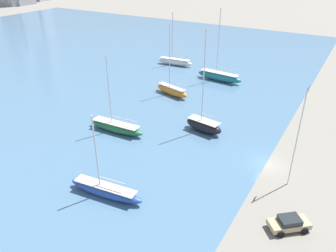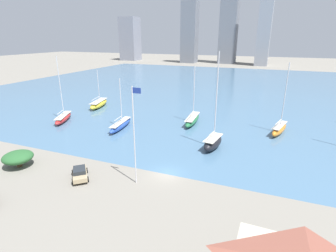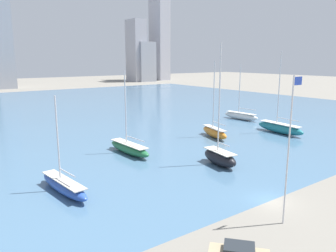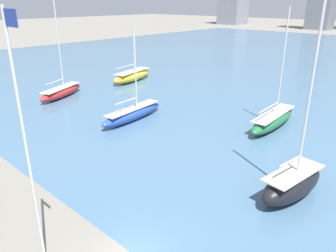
# 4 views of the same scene
# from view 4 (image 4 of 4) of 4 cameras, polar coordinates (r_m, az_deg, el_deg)

# --- Properties ---
(flag_pole) EXTENTS (1.24, 0.14, 13.20)m
(flag_pole) POSITION_cam_4_polar(r_m,az_deg,el_deg) (16.66, -23.48, -2.84)
(flag_pole) COLOR silver
(flag_pole) RESTS_ON ground_plane
(sailboat_green) EXTENTS (2.69, 10.31, 12.80)m
(sailboat_green) POSITION_cam_4_polar(r_m,az_deg,el_deg) (38.45, 17.85, 1.11)
(sailboat_green) COLOR #236B3D
(sailboat_green) RESTS_ON harbor_water
(sailboat_yellow) EXTENTS (4.73, 10.36, 10.20)m
(sailboat_yellow) POSITION_cam_4_polar(r_m,az_deg,el_deg) (58.62, -6.24, 8.70)
(sailboat_yellow) COLOR yellow
(sailboat_yellow) RESTS_ON harbor_water
(sailboat_blue) EXTENTS (2.97, 10.10, 10.70)m
(sailboat_blue) POSITION_cam_4_polar(r_m,az_deg,el_deg) (39.06, -6.14, 2.22)
(sailboat_blue) COLOR #284CA8
(sailboat_blue) RESTS_ON harbor_water
(sailboat_red) EXTENTS (5.48, 9.14, 14.93)m
(sailboat_red) POSITION_cam_4_polar(r_m,az_deg,el_deg) (50.80, -18.09, 5.77)
(sailboat_red) COLOR #B72828
(sailboat_red) RESTS_ON harbor_water
(sailboat_black) EXTENTS (3.15, 6.81, 16.63)m
(sailboat_black) POSITION_cam_4_polar(r_m,az_deg,el_deg) (25.31, 20.84, -9.24)
(sailboat_black) COLOR black
(sailboat_black) RESTS_ON harbor_water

